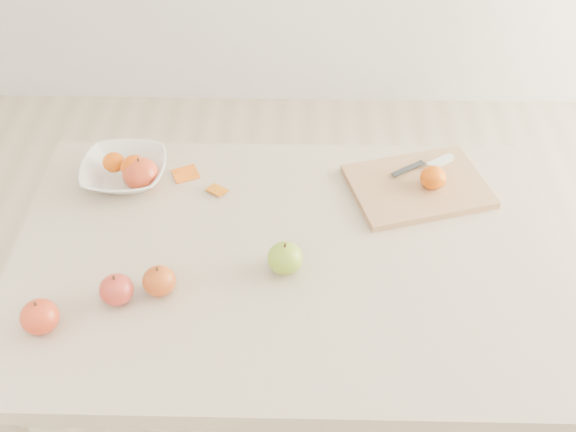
{
  "coord_description": "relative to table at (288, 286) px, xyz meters",
  "views": [
    {
      "loc": [
        0.02,
        -1.09,
        1.87
      ],
      "look_at": [
        0.0,
        0.05,
        0.82
      ],
      "focal_mm": 45.0,
      "sensor_mm": 36.0,
      "label": 1
    }
  ],
  "objects": [
    {
      "name": "paring_knife",
      "position": [
        0.35,
        0.3,
        0.12
      ],
      "size": [
        0.16,
        0.09,
        0.01
      ],
      "color": "white",
      "rests_on": "cutting_board"
    },
    {
      "name": "apple_red_c",
      "position": [
        -0.26,
        -0.11,
        0.13
      ],
      "size": [
        0.07,
        0.07,
        0.06
      ],
      "primitive_type": "ellipsoid",
      "color": "#921906",
      "rests_on": "table"
    },
    {
      "name": "orange_peel_a",
      "position": [
        -0.25,
        0.27,
        0.1
      ],
      "size": [
        0.07,
        0.07,
        0.01
      ],
      "primitive_type": "cube",
      "rotation": [
        0.21,
        0.0,
        0.45
      ],
      "color": "orange",
      "rests_on": "table"
    },
    {
      "name": "apple_red_d",
      "position": [
        -0.47,
        -0.21,
        0.13
      ],
      "size": [
        0.08,
        0.08,
        0.07
      ],
      "primitive_type": "ellipsoid",
      "color": "#A5160A",
      "rests_on": "table"
    },
    {
      "name": "bowl_tangerine_far",
      "position": [
        -0.37,
        0.23,
        0.15
      ],
      "size": [
        0.06,
        0.06,
        0.06
      ],
      "primitive_type": "ellipsoid",
      "color": "#DE4407",
      "rests_on": "fruit_bowl"
    },
    {
      "name": "fruit_bowl",
      "position": [
        -0.4,
        0.25,
        0.12
      ],
      "size": [
        0.2,
        0.2,
        0.05
      ],
      "primitive_type": "imported",
      "color": "white",
      "rests_on": "table"
    },
    {
      "name": "cutting_board",
      "position": [
        0.31,
        0.23,
        0.11
      ],
      "size": [
        0.36,
        0.31,
        0.02
      ],
      "primitive_type": "cube",
      "rotation": [
        0.0,
        0.0,
        0.29
      ],
      "color": "tan",
      "rests_on": "table"
    },
    {
      "name": "table",
      "position": [
        0.0,
        0.0,
        0.0
      ],
      "size": [
        1.2,
        0.8,
        0.75
      ],
      "color": "beige",
      "rests_on": "ground"
    },
    {
      "name": "bowl_tangerine_near",
      "position": [
        -0.42,
        0.26,
        0.14
      ],
      "size": [
        0.05,
        0.05,
        0.05
      ],
      "primitive_type": "ellipsoid",
      "color": "orange",
      "rests_on": "fruit_bowl"
    },
    {
      "name": "board_tangerine",
      "position": [
        0.34,
        0.22,
        0.14
      ],
      "size": [
        0.06,
        0.06,
        0.05
      ],
      "primitive_type": "ellipsoid",
      "color": "#DD5A07",
      "rests_on": "cutting_board"
    },
    {
      "name": "apple_red_a",
      "position": [
        -0.35,
        0.22,
        0.14
      ],
      "size": [
        0.09,
        0.09,
        0.08
      ],
      "primitive_type": "ellipsoid",
      "color": "#A20D0A",
      "rests_on": "table"
    },
    {
      "name": "orange_peel_b",
      "position": [
        -0.17,
        0.21,
        0.1
      ],
      "size": [
        0.06,
        0.05,
        0.01
      ],
      "primitive_type": "cube",
      "rotation": [
        -0.14,
        0.0,
        -0.57
      ],
      "color": "#D1680E",
      "rests_on": "table"
    },
    {
      "name": "apple_red_b",
      "position": [
        -0.34,
        -0.13,
        0.13
      ],
      "size": [
        0.07,
        0.07,
        0.06
      ],
      "primitive_type": "ellipsoid",
      "color": "maroon",
      "rests_on": "table"
    },
    {
      "name": "apple_green",
      "position": [
        -0.0,
        -0.04,
        0.13
      ],
      "size": [
        0.08,
        0.08,
        0.07
      ],
      "primitive_type": "ellipsoid",
      "color": "#599513",
      "rests_on": "table"
    }
  ]
}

